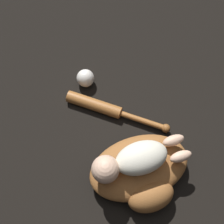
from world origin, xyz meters
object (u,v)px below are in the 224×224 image
(baseball_glove, at_px, (141,172))
(baby_figure, at_px, (134,160))
(baseball_bat, at_px, (105,108))
(baseball, at_px, (85,78))

(baseball_glove, xyz_separation_m, baby_figure, (0.02, -0.02, 0.10))
(baseball_bat, relative_size, baseball, 4.73)
(baseball_bat, xyz_separation_m, baseball, (0.00, -0.16, 0.01))
(baseball_bat, bearing_deg, baseball, -88.28)
(baby_figure, bearing_deg, baseball_bat, -98.35)
(baseball_glove, bearing_deg, baseball, -91.79)
(baby_figure, relative_size, baseball_bat, 0.99)
(baseball_bat, distance_m, baseball, 0.16)
(baseball_glove, relative_size, baseball_bat, 1.14)
(baseball_glove, height_order, baby_figure, baby_figure)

